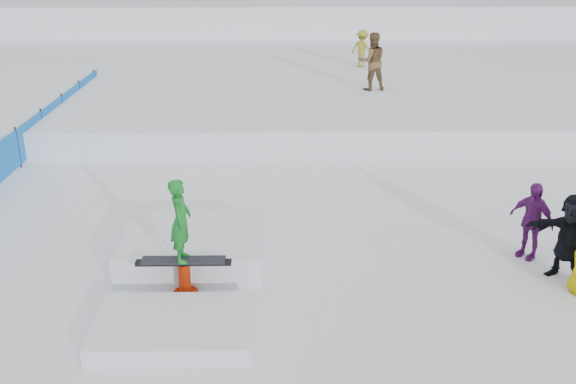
{
  "coord_description": "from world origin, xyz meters",
  "views": [
    {
      "loc": [
        0.32,
        -9.49,
        5.73
      ],
      "look_at": [
        0.5,
        2.0,
        1.1
      ],
      "focal_mm": 40.0,
      "sensor_mm": 36.0,
      "label": 1
    }
  ],
  "objects_px": {
    "walker_ygreen": "(362,49)",
    "spectator_dark": "(570,237)",
    "jib_rail_feature": "(189,263)",
    "walker_olive": "(372,61)",
    "spectator_purple": "(531,220)",
    "safety_fence": "(18,147)"
  },
  "relations": [
    {
      "from": "walker_ygreen",
      "to": "spectator_purple",
      "type": "bearing_deg",
      "value": 130.53
    },
    {
      "from": "jib_rail_feature",
      "to": "walker_ygreen",
      "type": "bearing_deg",
      "value": 72.37
    },
    {
      "from": "walker_ygreen",
      "to": "spectator_dark",
      "type": "xyz_separation_m",
      "value": [
        1.76,
        -15.6,
        -0.72
      ]
    },
    {
      "from": "walker_ygreen",
      "to": "spectator_dark",
      "type": "distance_m",
      "value": 15.71
    },
    {
      "from": "walker_olive",
      "to": "walker_ygreen",
      "type": "relative_size",
      "value": 1.33
    },
    {
      "from": "walker_olive",
      "to": "spectator_dark",
      "type": "bearing_deg",
      "value": 91.54
    },
    {
      "from": "walker_ygreen",
      "to": "jib_rail_feature",
      "type": "height_order",
      "value": "walker_ygreen"
    },
    {
      "from": "spectator_purple",
      "to": "spectator_dark",
      "type": "xyz_separation_m",
      "value": [
        0.36,
        -0.83,
        0.05
      ]
    },
    {
      "from": "safety_fence",
      "to": "jib_rail_feature",
      "type": "xyz_separation_m",
      "value": [
        5.22,
        -5.99,
        -0.25
      ]
    },
    {
      "from": "walker_ygreen",
      "to": "jib_rail_feature",
      "type": "relative_size",
      "value": 0.33
    },
    {
      "from": "safety_fence",
      "to": "walker_olive",
      "type": "height_order",
      "value": "walker_olive"
    },
    {
      "from": "safety_fence",
      "to": "spectator_dark",
      "type": "relative_size",
      "value": 9.96
    },
    {
      "from": "safety_fence",
      "to": "walker_olive",
      "type": "distance_m",
      "value": 11.44
    },
    {
      "from": "walker_olive",
      "to": "spectator_purple",
      "type": "distance_m",
      "value": 10.86
    },
    {
      "from": "jib_rail_feature",
      "to": "safety_fence",
      "type": "bearing_deg",
      "value": 131.08
    },
    {
      "from": "walker_olive",
      "to": "spectator_purple",
      "type": "height_order",
      "value": "walker_olive"
    },
    {
      "from": "spectator_purple",
      "to": "walker_ygreen",
      "type": "bearing_deg",
      "value": 146.53
    },
    {
      "from": "safety_fence",
      "to": "walker_ygreen",
      "type": "xyz_separation_m",
      "value": [
        10.15,
        9.53,
        0.97
      ]
    },
    {
      "from": "safety_fence",
      "to": "jib_rail_feature",
      "type": "distance_m",
      "value": 7.95
    },
    {
      "from": "walker_olive",
      "to": "walker_ygreen",
      "type": "xyz_separation_m",
      "value": [
        0.17,
        4.07,
        -0.24
      ]
    },
    {
      "from": "spectator_purple",
      "to": "jib_rail_feature",
      "type": "height_order",
      "value": "jib_rail_feature"
    },
    {
      "from": "walker_ygreen",
      "to": "jib_rail_feature",
      "type": "bearing_deg",
      "value": 107.49
    }
  ]
}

